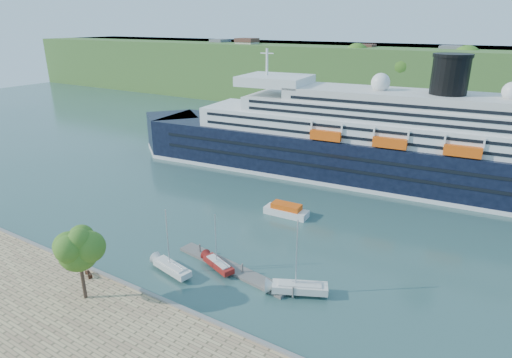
% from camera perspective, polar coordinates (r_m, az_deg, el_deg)
% --- Properties ---
extents(ground, '(400.00, 400.00, 0.00)m').
position_cam_1_polar(ground, '(57.03, -13.30, -15.71)').
color(ground, '#2D504B').
rests_on(ground, ground).
extents(far_hillside, '(400.00, 50.00, 24.00)m').
position_cam_1_polar(far_hillside, '(180.99, 21.05, 12.29)').
color(far_hillside, '#3B5E25').
rests_on(far_hillside, ground).
extents(quay_coping, '(220.00, 0.50, 0.30)m').
position_cam_1_polar(quay_coping, '(56.26, -13.55, -14.86)').
color(quay_coping, slate).
rests_on(quay_coping, promenade).
extents(cruise_ship, '(123.36, 29.59, 27.44)m').
position_cam_1_polar(cruise_ship, '(94.70, 15.83, 7.75)').
color(cruise_ship, black).
rests_on(cruise_ship, ground).
extents(park_bench, '(1.79, 1.23, 1.06)m').
position_cam_1_polar(park_bench, '(62.43, -21.43, -11.57)').
color(park_bench, '#402012').
rests_on(park_bench, promenade).
extents(promenade_tree, '(6.31, 6.31, 10.46)m').
position_cam_1_polar(promenade_tree, '(55.94, -22.44, -10.02)').
color(promenade_tree, '#32641A').
rests_on(promenade_tree, promenade).
extents(floating_pontoon, '(19.42, 5.14, 0.43)m').
position_cam_1_polar(floating_pontoon, '(61.90, -3.33, -11.75)').
color(floating_pontoon, slate).
rests_on(floating_pontoon, ground).
extents(sailboat_white_near, '(7.37, 3.31, 9.20)m').
position_cam_1_polar(sailboat_white_near, '(59.71, -11.36, -8.57)').
color(sailboat_white_near, silver).
rests_on(sailboat_white_near, ground).
extents(sailboat_red, '(6.47, 3.82, 8.08)m').
position_cam_1_polar(sailboat_red, '(60.03, -5.13, -8.66)').
color(sailboat_red, maroon).
rests_on(sailboat_red, ground).
extents(sailboat_white_far, '(8.02, 5.37, 10.14)m').
position_cam_1_polar(sailboat_white_far, '(54.45, 6.01, -10.72)').
color(sailboat_white_far, silver).
rests_on(sailboat_white_far, ground).
extents(tender_launch, '(8.22, 3.13, 2.24)m').
position_cam_1_polar(tender_launch, '(77.48, 4.06, -4.08)').
color(tender_launch, '#EE520E').
rests_on(tender_launch, ground).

